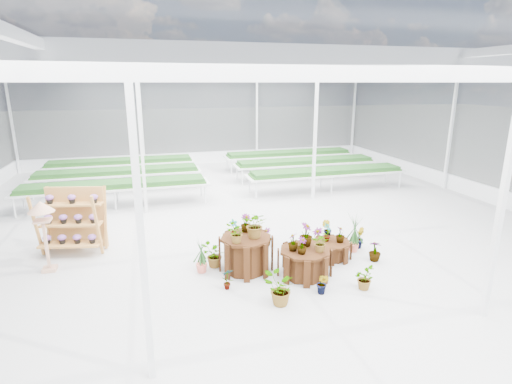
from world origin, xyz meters
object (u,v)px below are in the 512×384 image
object	(u,v)px
plinth_low	(331,250)
plinth_tall	(246,254)
shelf_rack	(72,222)
plinth_mid	(305,262)
bird_table	(45,236)

from	to	relation	value
plinth_low	plinth_tall	bearing A→B (deg)	-177.40
plinth_tall	shelf_rack	xyz separation A→B (m)	(-3.97, 2.15, 0.41)
plinth_low	shelf_rack	distance (m)	6.53
plinth_tall	shelf_rack	distance (m)	4.53
plinth_tall	plinth_low	bearing A→B (deg)	2.60
plinth_tall	plinth_mid	bearing A→B (deg)	-26.57
plinth_mid	plinth_tall	bearing A→B (deg)	153.43
plinth_tall	bird_table	size ratio (longest dim) A/B	0.72
plinth_tall	plinth_mid	xyz separation A→B (m)	(1.20, -0.60, -0.10)
bird_table	plinth_low	bearing A→B (deg)	-0.54
plinth_tall	plinth_low	size ratio (longest dim) A/B	1.27
plinth_mid	shelf_rack	world-z (taller)	shelf_rack
plinth_mid	plinth_low	xyz separation A→B (m)	(1.00, 0.70, -0.10)
plinth_mid	bird_table	xyz separation A→B (m)	(-5.58, 1.79, 0.53)
bird_table	plinth_mid	bearing A→B (deg)	-8.91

